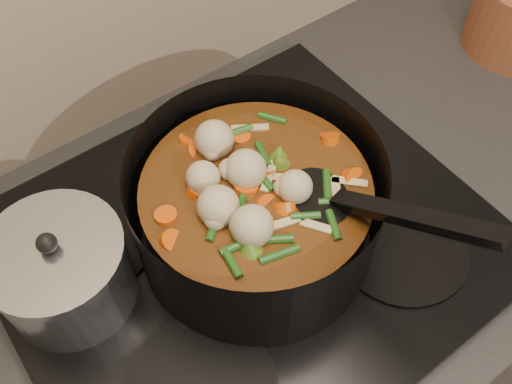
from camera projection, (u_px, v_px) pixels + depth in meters
counter at (250, 360)px, 1.15m from camera, size 2.64×0.64×0.91m
stovetop at (247, 244)px, 0.77m from camera, size 0.62×0.54×0.03m
stockpot at (257, 209)px, 0.71m from camera, size 0.31×0.40×0.23m
saucepan at (63, 272)px, 0.68m from camera, size 0.16×0.16×0.13m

